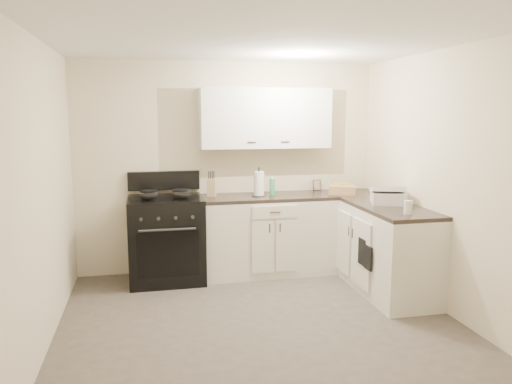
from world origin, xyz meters
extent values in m
plane|color=#473F38|center=(0.00, 0.00, 0.00)|extent=(3.60, 3.60, 0.00)
plane|color=white|center=(0.00, 0.00, 2.50)|extent=(3.60, 3.60, 0.00)
plane|color=beige|center=(0.00, 1.80, 1.25)|extent=(3.60, 0.00, 3.60)
plane|color=beige|center=(1.80, 0.00, 1.25)|extent=(0.00, 3.60, 3.60)
plane|color=beige|center=(-1.80, 0.00, 1.25)|extent=(0.00, 3.60, 3.60)
plane|color=beige|center=(0.00, -1.80, 1.25)|extent=(3.60, 0.00, 3.60)
cube|color=silver|center=(0.43, 1.50, 0.45)|extent=(1.55, 0.60, 0.90)
cube|color=silver|center=(1.50, 0.85, 0.45)|extent=(0.60, 1.90, 0.90)
cube|color=black|center=(0.43, 1.50, 0.92)|extent=(1.55, 0.60, 0.04)
cube|color=black|center=(1.50, 0.85, 0.92)|extent=(0.60, 1.90, 0.04)
cube|color=white|center=(0.43, 1.65, 1.84)|extent=(1.55, 0.30, 0.70)
cube|color=black|center=(-0.77, 1.48, 0.46)|extent=(0.83, 0.71, 1.01)
cube|color=tan|center=(-0.24, 1.57, 1.04)|extent=(0.11, 0.11, 0.21)
cylinder|color=white|center=(0.31, 1.49, 1.08)|extent=(0.12, 0.12, 0.29)
cylinder|color=#3B9A5A|center=(0.47, 1.50, 1.04)|extent=(0.09, 0.09, 0.20)
cube|color=black|center=(1.12, 1.76, 1.01)|extent=(0.11, 0.05, 0.13)
cube|color=tan|center=(1.31, 1.40, 0.99)|extent=(0.37, 0.31, 0.10)
cube|color=white|center=(1.55, 0.69, 1.00)|extent=(0.43, 0.41, 0.13)
cylinder|color=silver|center=(1.47, 0.14, 1.01)|extent=(0.10, 0.10, 0.13)
cube|color=black|center=(1.18, 0.35, 0.46)|extent=(0.02, 0.14, 0.25)
cube|color=black|center=(1.18, 0.50, 0.48)|extent=(0.02, 0.16, 0.27)
camera|label=1|loc=(-0.97, -4.13, 1.90)|focal=35.00mm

